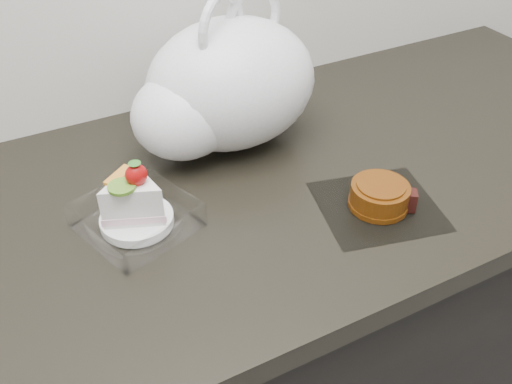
% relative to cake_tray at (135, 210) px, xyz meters
% --- Properties ---
extents(cake_tray, '(0.18, 0.18, 0.12)m').
position_rel_cake_tray_xyz_m(cake_tray, '(0.00, 0.00, 0.00)').
color(cake_tray, white).
rests_on(cake_tray, counter).
extents(mooncake_wrap, '(0.21, 0.20, 0.04)m').
position_rel_cake_tray_xyz_m(mooncake_wrap, '(0.34, -0.13, -0.01)').
color(mooncake_wrap, white).
rests_on(mooncake_wrap, counter).
extents(plastic_bag, '(0.39, 0.33, 0.27)m').
position_rel_cake_tray_xyz_m(plastic_bag, '(0.21, 0.14, 0.08)').
color(plastic_bag, white).
rests_on(plastic_bag, counter).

